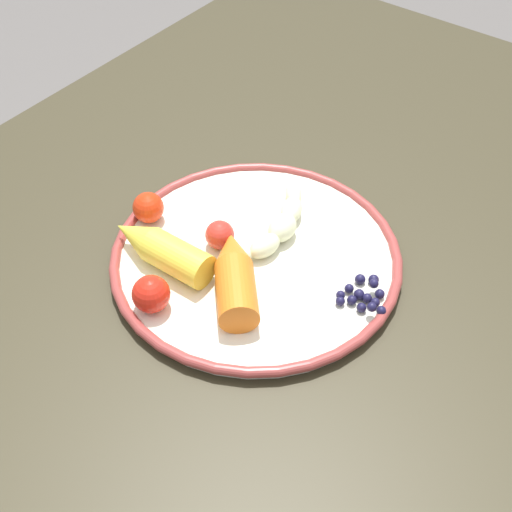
# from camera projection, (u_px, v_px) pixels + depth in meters

# --- Properties ---
(dining_table) EXTENTS (1.20, 0.92, 0.75)m
(dining_table) POSITION_uv_depth(u_px,v_px,m) (286.00, 284.00, 0.91)
(dining_table) COLOR #342F1D
(dining_table) RESTS_ON ground_plane
(plate) EXTENTS (0.33, 0.33, 0.02)m
(plate) POSITION_uv_depth(u_px,v_px,m) (256.00, 258.00, 0.82)
(plate) COLOR white
(plate) RESTS_ON dining_table
(banana) EXTENTS (0.17, 0.06, 0.03)m
(banana) POSITION_uv_depth(u_px,v_px,m) (275.00, 226.00, 0.83)
(banana) COLOR beige
(banana) RESTS_ON plate
(carrot_orange) EXTENTS (0.12, 0.12, 0.04)m
(carrot_orange) POSITION_uv_depth(u_px,v_px,m) (235.00, 275.00, 0.76)
(carrot_orange) COLOR orange
(carrot_orange) RESTS_ON plate
(carrot_yellow) EXTENTS (0.04, 0.13, 0.04)m
(carrot_yellow) POSITION_uv_depth(u_px,v_px,m) (160.00, 249.00, 0.79)
(carrot_yellow) COLOR yellow
(carrot_yellow) RESTS_ON plate
(blueberry_pile) EXTENTS (0.06, 0.06, 0.02)m
(blueberry_pile) POSITION_uv_depth(u_px,v_px,m) (364.00, 295.00, 0.76)
(blueberry_pile) COLOR #191638
(blueberry_pile) RESTS_ON plate
(tomato_near) EXTENTS (0.03, 0.03, 0.03)m
(tomato_near) POSITION_uv_depth(u_px,v_px,m) (220.00, 235.00, 0.81)
(tomato_near) COLOR red
(tomato_near) RESTS_ON plate
(tomato_mid) EXTENTS (0.04, 0.04, 0.04)m
(tomato_mid) POSITION_uv_depth(u_px,v_px,m) (148.00, 208.00, 0.84)
(tomato_mid) COLOR red
(tomato_mid) RESTS_ON plate
(tomato_far) EXTENTS (0.04, 0.04, 0.04)m
(tomato_far) POSITION_uv_depth(u_px,v_px,m) (151.00, 294.00, 0.75)
(tomato_far) COLOR red
(tomato_far) RESTS_ON plate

